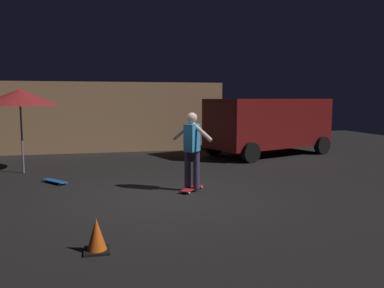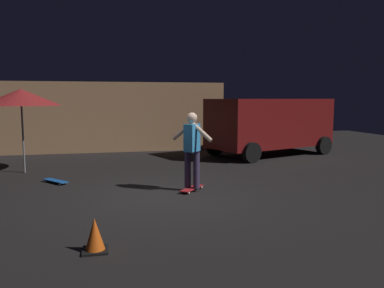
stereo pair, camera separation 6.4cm
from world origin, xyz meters
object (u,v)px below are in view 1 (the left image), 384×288
patio_umbrella (20,97)px  skater (192,145)px  skateboard_spare (55,181)px  skateboard_ridden (192,188)px  parked_van (269,123)px  traffic_cone (97,236)px

patio_umbrella → skater: (4.06, -3.08, -1.04)m
patio_umbrella → skateboard_spare: bearing=-57.9°
patio_umbrella → skater: 5.20m
skateboard_ridden → skater: bearing=0.0°
patio_umbrella → skateboard_spare: 2.75m
patio_umbrella → parked_van: bearing=12.2°
skateboard_ridden → parked_van: bearing=50.4°
skateboard_spare → traffic_cone: 4.67m
skateboard_spare → traffic_cone: traffic_cone is taller
skateboard_ridden → traffic_cone: bearing=-123.4°
skateboard_spare → skater: (3.06, -1.49, 0.98)m
skateboard_ridden → skateboard_spare: bearing=154.1°
traffic_cone → skater: bearing=56.6°
parked_van → patio_umbrella: bearing=-167.8°
parked_van → skateboard_ridden: 6.34m
skateboard_spare → skater: bearing=-25.9°
skateboard_ridden → skater: (0.00, 0.00, 0.98)m
skateboard_spare → traffic_cone: (1.05, -4.55, 0.16)m
skater → skateboard_spare: bearing=154.1°
patio_umbrella → skateboard_ridden: patio_umbrella is taller
traffic_cone → parked_van: bearing=52.7°
parked_van → skateboard_ridden: size_ratio=6.89×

